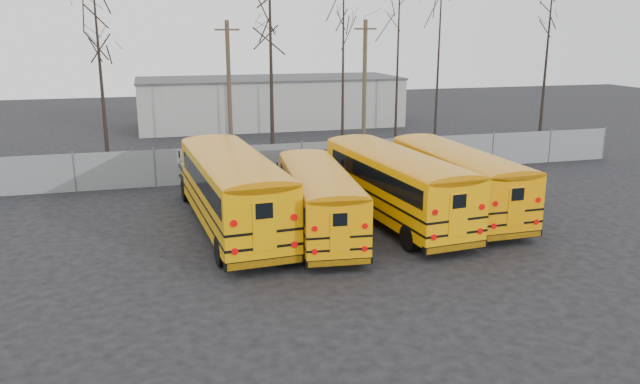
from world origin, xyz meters
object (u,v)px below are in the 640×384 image
object	(u,v)px
bus_a	(232,185)
bus_d	(455,175)
bus_b	(318,195)
utility_pole_right	(364,87)
utility_pole_left	(229,89)
bus_c	(393,180)

from	to	relation	value
bus_a	bus_d	xyz separation A→B (m)	(10.04, -0.07, -0.19)
bus_b	utility_pole_right	world-z (taller)	utility_pole_right
utility_pole_right	utility_pole_left	bearing A→B (deg)	166.05
bus_a	bus_d	world-z (taller)	bus_a
bus_a	utility_pole_right	size ratio (longest dim) A/B	1.39
bus_d	utility_pole_left	xyz separation A→B (m)	(-8.14, 15.20, 2.68)
bus_b	bus_d	world-z (taller)	bus_d
bus_c	bus_d	bearing A→B (deg)	2.35
bus_d	utility_pole_right	world-z (taller)	utility_pole_right
bus_c	bus_d	world-z (taller)	bus_c
bus_a	utility_pole_left	size ratio (longest dim) A/B	1.40
bus_c	bus_d	size ratio (longest dim) A/B	1.06
bus_a	bus_d	distance (m)	10.05
utility_pole_left	bus_b	bearing A→B (deg)	-80.72
bus_a	utility_pole_left	bearing A→B (deg)	78.55
bus_a	bus_b	distance (m)	3.58
utility_pole_left	bus_c	bearing A→B (deg)	-67.98
bus_a	bus_c	world-z (taller)	bus_a
bus_a	bus_b	bearing A→B (deg)	-25.62
bus_b	bus_d	bearing A→B (deg)	15.95
bus_a	bus_d	size ratio (longest dim) A/B	1.12
bus_d	utility_pole_left	size ratio (longest dim) A/B	1.25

